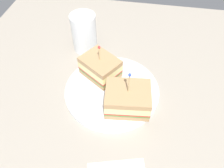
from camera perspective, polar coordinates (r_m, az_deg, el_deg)
ground_plane at (r=58.52cm, az=-0.00°, el=-2.64°), size 91.61×91.61×2.00cm
plate at (r=57.27cm, az=-0.00°, el=-1.67°), size 24.29×24.29×1.18cm
sandwich_half_front at (r=58.28cm, az=-3.05°, el=4.39°), size 11.90×11.33×9.88cm
sandwich_half_back at (r=51.40cm, az=4.06°, el=-3.87°), size 11.12×9.19×11.53cm
drink_glass at (r=67.10cm, az=-7.20°, el=12.78°), size 7.31×7.31×11.51cm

